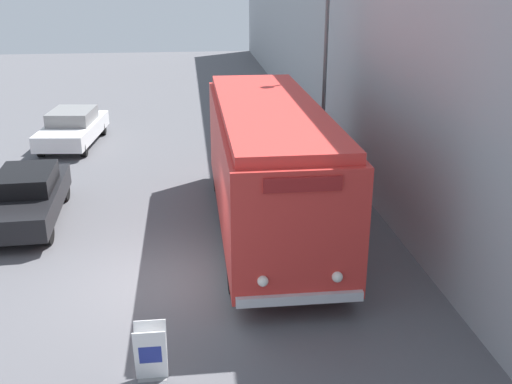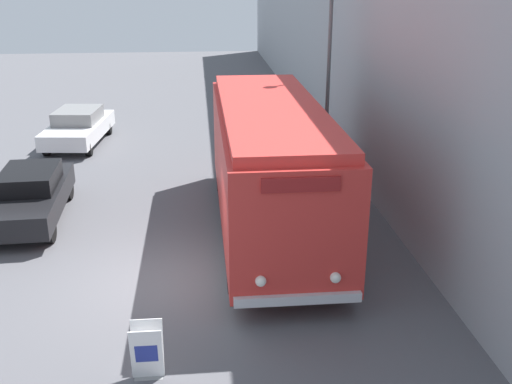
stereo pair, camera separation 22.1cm
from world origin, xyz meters
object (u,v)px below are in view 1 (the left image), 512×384
at_px(vintage_bus, 269,162).
at_px(streetlamp, 326,45).
at_px(sign_board, 151,353).
at_px(parked_car_mid, 73,127).
at_px(parked_car_near, 28,196).

bearing_deg(vintage_bus, streetlamp, 58.79).
xyz_separation_m(vintage_bus, streetlamp, (2.25, 3.72, 2.52)).
xyz_separation_m(sign_board, streetlamp, (5.09, 9.71, 3.94)).
xyz_separation_m(streetlamp, parked_car_mid, (-8.90, 5.44, -3.72)).
distance_m(streetlamp, parked_car_near, 9.83).
xyz_separation_m(sign_board, parked_car_near, (-3.71, 7.32, 0.24)).
relative_size(vintage_bus, parked_car_near, 2.03).
bearing_deg(streetlamp, sign_board, -117.64).
relative_size(vintage_bus, parked_car_mid, 1.98).
distance_m(sign_board, streetlamp, 11.65).
relative_size(sign_board, parked_car_near, 0.23).
distance_m(parked_car_near, parked_car_mid, 7.83).
xyz_separation_m(sign_board, parked_car_mid, (-3.81, 15.15, 0.21)).
bearing_deg(parked_car_mid, parked_car_near, -83.35).
bearing_deg(vintage_bus, parked_car_mid, 125.95).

